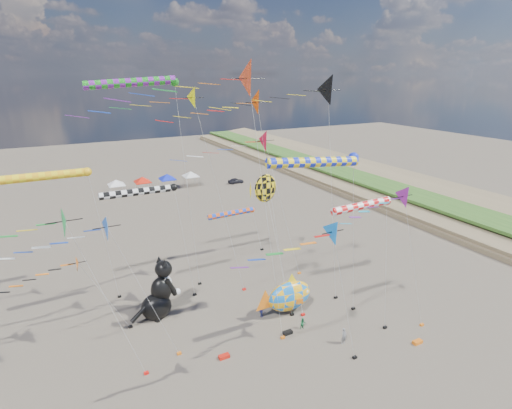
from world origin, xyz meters
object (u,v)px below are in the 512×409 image
object	(u,v)px
child_blue	(261,312)
parked_car	(236,181)
person_adult	(344,336)
cat_inflatable	(158,289)
fish_inflatable	(289,296)
child_green	(303,323)

from	to	relation	value
child_blue	parked_car	world-z (taller)	parked_car
person_adult	parked_car	bearing A→B (deg)	63.01
parked_car	person_adult	bearing A→B (deg)	167.21
cat_inflatable	person_adult	world-z (taller)	cat_inflatable
fish_inflatable	cat_inflatable	bearing A→B (deg)	154.37
fish_inflatable	child_blue	world-z (taller)	fish_inflatable
person_adult	fish_inflatable	bearing A→B (deg)	94.20
cat_inflatable	child_blue	distance (m)	10.27
person_adult	parked_car	world-z (taller)	person_adult
person_adult	child_green	xyz separation A→B (m)	(-1.99, 3.45, -0.19)
fish_inflatable	parked_car	world-z (taller)	fish_inflatable
child_blue	fish_inflatable	bearing A→B (deg)	-32.53
fish_inflatable	person_adult	world-z (taller)	fish_inflatable
parked_car	child_green	bearing A→B (deg)	164.16
cat_inflatable	child_green	world-z (taller)	cat_inflatable
cat_inflatable	child_green	bearing A→B (deg)	-54.08
fish_inflatable	child_blue	bearing A→B (deg)	164.89
cat_inflatable	parked_car	bearing A→B (deg)	38.97
person_adult	child_blue	bearing A→B (deg)	110.79
cat_inflatable	fish_inflatable	xyz separation A→B (m)	(11.43, -5.49, -1.05)
fish_inflatable	child_green	size ratio (longest dim) A/B	5.44
person_adult	child_blue	xyz separation A→B (m)	(-4.50, 6.96, -0.21)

